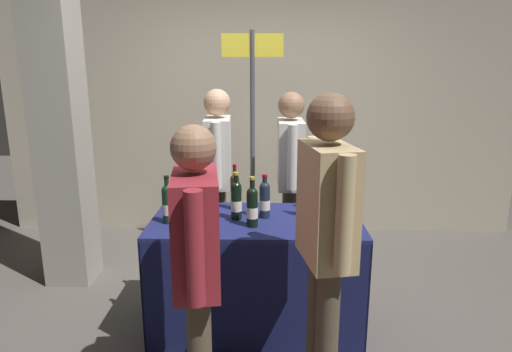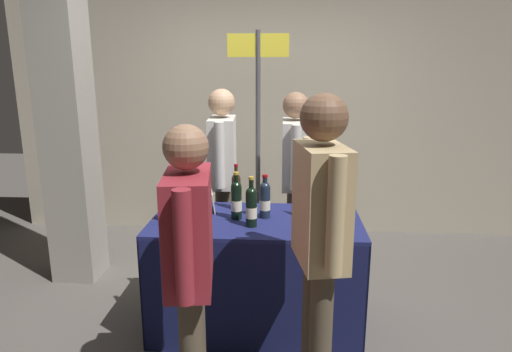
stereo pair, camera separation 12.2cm
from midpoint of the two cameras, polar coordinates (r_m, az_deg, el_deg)
ground_plane at (r=3.41m, az=-1.08°, el=-18.12°), size 12.00×12.00×0.00m
back_partition at (r=4.89m, az=-0.17°, el=7.76°), size 5.48×0.12×2.57m
concrete_pillar at (r=3.97m, az=-24.94°, el=12.34°), size 0.36×0.36×3.57m
tasting_table at (r=3.16m, az=-1.12°, el=-9.77°), size 1.41×0.74×0.79m
featured_wine_bottle at (r=3.03m, az=-3.65°, el=-2.95°), size 0.07×0.07×0.32m
display_bottle_0 at (r=3.03m, az=-12.22°, el=-3.36°), size 0.07×0.07×0.32m
display_bottle_1 at (r=3.09m, az=5.61°, el=-2.84°), size 0.07×0.07×0.31m
display_bottle_2 at (r=3.08m, az=-8.22°, el=-3.05°), size 0.08×0.08×0.30m
display_bottle_3 at (r=3.21m, az=8.92°, el=-2.13°), size 0.07×0.07×0.33m
display_bottle_4 at (r=2.89m, az=-1.70°, el=-3.81°), size 0.07×0.07×0.33m
display_bottle_5 at (r=3.30m, az=-10.61°, el=-1.57°), size 0.08×0.08×0.35m
display_bottle_6 at (r=3.24m, az=-3.76°, el=-1.91°), size 0.07×0.07×0.33m
display_bottle_7 at (r=3.23m, az=6.84°, el=-2.01°), size 0.08×0.08×0.31m
display_bottle_8 at (r=3.06m, az=-0.05°, el=-2.91°), size 0.07×0.07×0.30m
wine_glass_near_vendor at (r=3.09m, az=8.61°, el=-3.57°), size 0.07×0.07×0.14m
wine_glass_mid at (r=3.14m, az=7.35°, el=-2.98°), size 0.07×0.07×0.15m
brochure_stand at (r=3.22m, az=-6.67°, el=-3.22°), size 0.06×0.18×0.14m
vendor_presenter at (r=3.85m, az=3.42°, el=1.12°), size 0.22×0.63×1.59m
vendor_assistant at (r=3.86m, az=-5.68°, el=1.36°), size 0.24×0.65×1.61m
taster_foreground_right at (r=2.30m, az=7.31°, el=-6.55°), size 0.28×0.56×1.68m
taster_foreground_left at (r=2.23m, az=-9.03°, el=-9.49°), size 0.27×0.64×1.55m
booth_signpost at (r=4.09m, az=-1.30°, el=7.00°), size 0.53×0.04×2.09m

